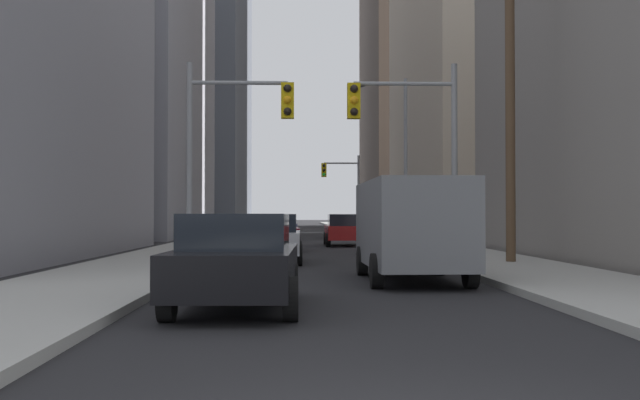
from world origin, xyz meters
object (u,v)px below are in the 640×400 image
Objects in this scene: traffic_signal_near_right at (408,130)px; traffic_signal_near_left at (235,130)px; sedan_black at (237,261)px; traffic_signal_far_right at (343,182)px; sedan_silver at (271,238)px; sedan_navy at (281,226)px; sedan_maroon at (276,232)px; cargo_van_grey at (411,224)px; sedan_red at (345,230)px.

traffic_signal_near_left is at bearing -180.00° from traffic_signal_near_right.
sedan_black is 11.52m from traffic_signal_near_right.
sedan_silver is at bearing -97.37° from traffic_signal_far_right.
traffic_signal_far_right reaches higher than sedan_black.
sedan_black is at bearing -90.00° from sedan_navy.
traffic_signal_near_right reaches higher than sedan_maroon.
cargo_van_grey is 1.25× the size of sedan_red.
cargo_van_grey reaches higher than sedan_black.
traffic_signal_near_left is at bearing 130.09° from cargo_van_grey.
sedan_navy is 0.71× the size of traffic_signal_near_right.
sedan_black is 0.71× the size of traffic_signal_near_right.
traffic_signal_near_right is at bearing -79.96° from sedan_navy.
sedan_red is 14.28m from traffic_signal_near_right.
sedan_silver and sedan_red have the same top height.
traffic_signal_near_right reaches higher than sedan_black.
traffic_signal_near_right reaches higher than sedan_silver.
sedan_navy is (0.00, 34.29, 0.00)m from sedan_black.
traffic_signal_far_right is (4.32, 25.87, 3.23)m from sedan_maroon.
traffic_signal_far_right reaches higher than sedan_silver.
sedan_silver is 0.70× the size of traffic_signal_near_right.
traffic_signal_far_right is (5.32, 34.46, -0.01)m from traffic_signal_near_left.
traffic_signal_near_left is at bearing 94.97° from sedan_black.
sedan_black and sedan_silver have the same top height.
sedan_silver is (0.14, 11.45, 0.00)m from sedan_black.
sedan_navy is at bearing 90.42° from sedan_maroon.
sedan_navy is 24.68m from traffic_signal_near_right.
traffic_signal_near_left and traffic_signal_near_right have the same top height.
sedan_maroon is at bearing 89.65° from sedan_black.
sedan_maroon is at bearing -89.58° from sedan_navy.
sedan_red is at bearing 76.08° from sedan_silver.
sedan_navy is 0.71× the size of traffic_signal_far_right.
traffic_signal_near_left is 1.00× the size of traffic_signal_far_right.
traffic_signal_near_right is at bearing 82.00° from cargo_van_grey.
traffic_signal_near_right is (4.15, -8.59, 3.25)m from sedan_maroon.
sedan_red is at bearing -72.27° from sedan_navy.
traffic_signal_far_right is at bearing 81.22° from traffic_signal_near_left.
cargo_van_grey is 1.24× the size of sedan_maroon.
sedan_black is 34.29m from sedan_navy.
traffic_signal_near_right reaches higher than sedan_red.
traffic_signal_far_right reaches higher than cargo_van_grey.
sedan_maroon is 10.07m from traffic_signal_near_right.
sedan_silver is 22.84m from sedan_navy.
traffic_signal_far_right is at bearing 89.71° from traffic_signal_near_right.
traffic_signal_near_left is at bearing -96.65° from sedan_maroon.
sedan_maroon is 26.43m from traffic_signal_far_right.
traffic_signal_far_right is (4.44, 10.37, 3.23)m from sedan_navy.
cargo_van_grey is 29.55m from sedan_navy.
traffic_signal_near_left reaches higher than sedan_red.
sedan_red is (-0.26, 19.12, -0.52)m from cargo_van_grey.
sedan_navy is (-3.53, 29.34, -0.52)m from cargo_van_grey.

